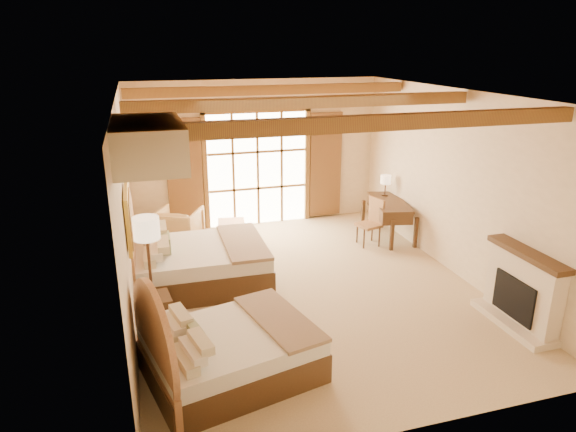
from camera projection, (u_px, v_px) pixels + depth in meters
name	position (u px, v px, depth m)	size (l,w,h in m)	color
floor	(306.00, 288.00, 8.66)	(7.00, 7.00, 0.00)	#D0BB8C
wall_back	(257.00, 154.00, 11.33)	(5.50, 5.50, 0.00)	beige
wall_left	(126.00, 212.00, 7.41)	(7.00, 7.00, 0.00)	beige
wall_right	(457.00, 184.00, 8.88)	(7.00, 7.00, 0.00)	beige
ceiling	(308.00, 94.00, 7.63)	(7.00, 7.00, 0.00)	#B86E32
ceiling_beams	(308.00, 102.00, 7.67)	(5.39, 4.60, 0.18)	olive
french_doors	(258.00, 170.00, 11.38)	(3.95, 0.08, 2.60)	white
fireplace	(521.00, 293.00, 7.37)	(0.46, 1.40, 1.16)	beige
painting	(129.00, 218.00, 6.69)	(0.06, 0.95, 0.75)	gold
canopy_valance	(148.00, 143.00, 5.25)	(0.70, 1.40, 0.45)	beige
bed_near	(220.00, 349.00, 6.23)	(2.29, 1.90, 1.30)	#4A2D1A
bed_far	(189.00, 261.00, 8.62)	(2.27, 1.77, 1.48)	#4A2D1A
nightstand	(155.00, 314.00, 7.25)	(0.46, 0.46, 0.55)	#4A2D1A
floor_lamp	(147.00, 236.00, 6.91)	(0.36, 0.36, 1.71)	#3C2618
armchair	(179.00, 227.00, 10.38)	(0.82, 0.84, 0.77)	tan
ottoman	(232.00, 231.00, 10.72)	(0.55, 0.55, 0.40)	tan
desk	(388.00, 218.00, 10.79)	(0.95, 1.58, 0.80)	#4A2D1A
desk_chair	(369.00, 231.00, 10.43)	(0.53, 0.52, 0.96)	#96623F
desk_lamp	(386.00, 180.00, 10.96)	(0.22, 0.22, 0.45)	#3C2618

